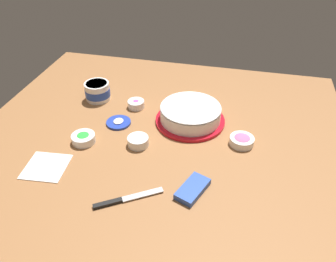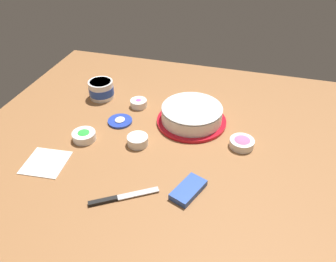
% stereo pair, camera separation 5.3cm
% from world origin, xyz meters
% --- Properties ---
extents(ground_plane, '(1.54, 1.54, 0.00)m').
position_xyz_m(ground_plane, '(0.00, 0.00, 0.00)').
color(ground_plane, '#936038').
extents(frosted_cake, '(0.30, 0.30, 0.09)m').
position_xyz_m(frosted_cake, '(-0.21, 0.10, 0.04)').
color(frosted_cake, red).
rests_on(frosted_cake, ground_plane).
extents(frosting_tub, '(0.12, 0.12, 0.09)m').
position_xyz_m(frosting_tub, '(-0.30, -0.36, 0.04)').
color(frosting_tub, white).
rests_on(frosting_tub, ground_plane).
extents(frosting_tub_lid, '(0.11, 0.11, 0.02)m').
position_xyz_m(frosting_tub_lid, '(-0.12, -0.20, 0.01)').
color(frosting_tub_lid, '#233DAD').
rests_on(frosting_tub_lid, ground_plane).
extents(spreading_knife, '(0.14, 0.21, 0.01)m').
position_xyz_m(spreading_knife, '(0.29, -0.03, 0.01)').
color(spreading_knife, silver).
rests_on(spreading_knife, ground_plane).
extents(sprinkle_bowl_rainbow, '(0.08, 0.08, 0.03)m').
position_xyz_m(sprinkle_bowl_rainbow, '(-0.27, -0.16, 0.02)').
color(sprinkle_bowl_rainbow, white).
rests_on(sprinkle_bowl_rainbow, ground_plane).
extents(sprinkle_bowl_green, '(0.09, 0.09, 0.04)m').
position_xyz_m(sprinkle_bowl_green, '(0.03, -0.29, 0.02)').
color(sprinkle_bowl_green, white).
rests_on(sprinkle_bowl_green, ground_plane).
extents(sprinkle_bowl_orange, '(0.08, 0.08, 0.04)m').
position_xyz_m(sprinkle_bowl_orange, '(-0.00, -0.07, 0.02)').
color(sprinkle_bowl_orange, white).
rests_on(sprinkle_bowl_orange, ground_plane).
extents(sprinkle_bowl_pink, '(0.10, 0.10, 0.04)m').
position_xyz_m(sprinkle_bowl_pink, '(-0.10, 0.33, 0.02)').
color(sprinkle_bowl_pink, white).
rests_on(sprinkle_bowl_pink, ground_plane).
extents(candy_box_lower, '(0.15, 0.11, 0.02)m').
position_xyz_m(candy_box_lower, '(0.20, 0.18, 0.01)').
color(candy_box_lower, '#2D51B2').
rests_on(candy_box_lower, ground_plane).
extents(paper_napkin, '(0.16, 0.16, 0.01)m').
position_xyz_m(paper_napkin, '(0.20, -0.36, 0.00)').
color(paper_napkin, white).
rests_on(paper_napkin, ground_plane).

